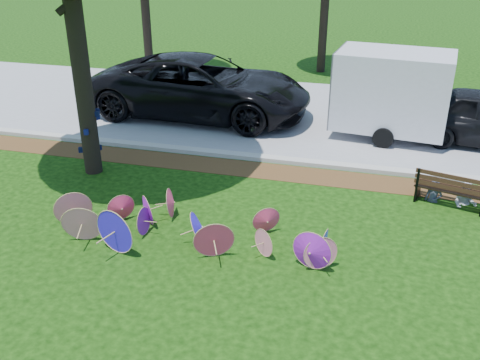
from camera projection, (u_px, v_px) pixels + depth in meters
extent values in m
plane|color=black|center=(188.00, 263.00, 10.21)|extent=(90.00, 90.00, 0.00)
cube|color=#472D16|center=(246.00, 169.00, 14.13)|extent=(90.00, 1.00, 0.01)
cube|color=#B7B5AD|center=(252.00, 157.00, 14.72)|extent=(90.00, 0.30, 0.12)
cube|color=gray|center=(280.00, 112.00, 18.36)|extent=(90.00, 8.00, 0.01)
cylinder|color=black|center=(81.00, 68.00, 12.83)|extent=(0.44, 0.44, 5.47)
cone|color=#F53B66|center=(214.00, 239.00, 10.25)|extent=(0.84, 0.55, 0.82)
cone|color=pink|center=(73.00, 207.00, 11.37)|extent=(0.78, 0.64, 0.82)
cone|color=#F53B66|center=(172.00, 203.00, 11.72)|extent=(0.33, 0.69, 0.67)
cone|color=purple|center=(142.00, 221.00, 11.07)|extent=(0.16, 0.61, 0.61)
cone|color=purple|center=(311.00, 252.00, 9.85)|extent=(0.79, 0.32, 0.79)
cone|color=#2D1BD2|center=(117.00, 230.00, 10.40)|extent=(0.94, 0.43, 0.94)
cone|color=#F53B66|center=(267.00, 221.00, 11.07)|extent=(0.60, 0.47, 0.62)
cone|color=#2D1BD2|center=(200.00, 228.00, 10.70)|extent=(0.56, 0.81, 0.72)
cone|color=purple|center=(146.00, 211.00, 11.40)|extent=(0.58, 0.63, 0.68)
cone|color=pink|center=(265.00, 242.00, 10.36)|extent=(0.49, 0.44, 0.57)
cone|color=#F53B66|center=(122.00, 208.00, 11.55)|extent=(0.54, 0.53, 0.62)
cone|color=pink|center=(83.00, 222.00, 10.77)|extent=(0.90, 0.50, 0.86)
cone|color=#566BEF|center=(324.00, 245.00, 10.17)|extent=(0.35, 0.71, 0.68)
cone|color=pink|center=(320.00, 252.00, 9.96)|extent=(0.67, 0.44, 0.68)
imported|color=black|center=(202.00, 87.00, 17.66)|extent=(7.28, 3.58, 1.99)
cube|color=silver|center=(392.00, 90.00, 15.73)|extent=(3.44, 2.41, 2.86)
imported|color=#3E4255|center=(436.00, 181.00, 12.26)|extent=(0.44, 0.34, 1.07)
imported|color=silver|center=(469.00, 183.00, 12.10)|extent=(0.63, 0.55, 1.10)
cylinder|color=black|center=(146.00, 14.00, 21.95)|extent=(0.36, 0.36, 5.00)
cylinder|color=black|center=(324.00, 12.00, 22.38)|extent=(0.36, 0.36, 5.00)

